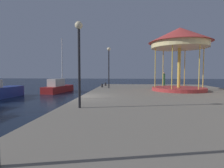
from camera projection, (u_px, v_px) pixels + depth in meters
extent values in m
plane|color=black|center=(80.00, 108.00, 12.76)|extent=(120.00, 120.00, 0.00)
cube|color=gray|center=(178.00, 103.00, 12.20)|extent=(13.44, 27.06, 0.80)
cube|color=maroon|center=(58.00, 89.00, 22.61)|extent=(2.46, 5.25, 0.79)
cube|color=beige|center=(56.00, 83.00, 22.13)|extent=(1.50, 2.38, 0.91)
cylinder|color=silver|center=(62.00, 62.00, 23.36)|extent=(0.12, 0.12, 6.07)
cylinder|color=silver|center=(58.00, 79.00, 22.39)|extent=(0.46, 2.25, 0.08)
cylinder|color=#B23333|center=(179.00, 89.00, 16.72)|extent=(4.81, 4.81, 0.30)
cylinder|color=gold|center=(179.00, 68.00, 16.60)|extent=(0.28, 0.28, 3.59)
cylinder|color=#F2E099|center=(180.00, 45.00, 16.47)|extent=(5.05, 5.05, 0.50)
cone|color=#C63D38|center=(180.00, 35.00, 16.41)|extent=(5.61, 5.61, 1.35)
cylinder|color=gold|center=(203.00, 68.00, 16.43)|extent=(0.08, 0.08, 3.59)
cylinder|color=gold|center=(185.00, 68.00, 18.37)|extent=(0.08, 0.08, 3.59)
cylinder|color=gold|center=(163.00, 68.00, 18.54)|extent=(0.08, 0.08, 3.59)
cylinder|color=gold|center=(155.00, 68.00, 16.77)|extent=(0.08, 0.08, 3.59)
cylinder|color=gold|center=(172.00, 67.00, 14.83)|extent=(0.08, 0.08, 3.59)
cylinder|color=gold|center=(199.00, 67.00, 14.66)|extent=(0.08, 0.08, 3.59)
cylinder|color=black|center=(79.00, 69.00, 8.47)|extent=(0.12, 0.12, 3.67)
sphere|color=#F9E5B2|center=(79.00, 25.00, 8.34)|extent=(0.36, 0.36, 0.36)
cylinder|color=black|center=(109.00, 70.00, 19.20)|extent=(0.12, 0.12, 3.96)
sphere|color=#F9E5B2|center=(109.00, 49.00, 19.07)|extent=(0.36, 0.36, 0.36)
cylinder|color=#2D2D33|center=(105.00, 84.00, 22.63)|extent=(0.24, 0.24, 0.40)
cylinder|color=#2D2D33|center=(102.00, 86.00, 20.47)|extent=(0.24, 0.24, 0.40)
cylinder|color=#387247|center=(164.00, 80.00, 22.34)|extent=(0.34, 0.34, 1.48)
sphere|color=tan|center=(164.00, 73.00, 22.28)|extent=(0.24, 0.24, 0.24)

